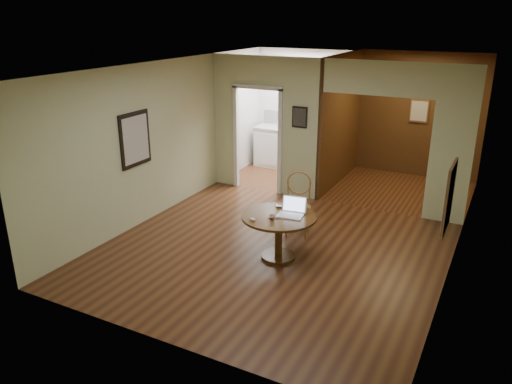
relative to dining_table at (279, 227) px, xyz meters
The scene contains 11 objects.
floor 0.54m from the dining_table, 158.28° to the left, with size 5.00×5.00×0.00m, color #452113.
room_shell 3.33m from the dining_table, 101.52° to the left, with size 5.20×7.50×5.00m.
dining_table is the anchor object (origin of this frame).
chair 0.98m from the dining_table, 96.46° to the left, with size 0.55×0.55×1.04m.
open_laptop 0.31m from the dining_table, 36.46° to the left, with size 0.40×0.36×0.26m.
closed_laptop 0.37m from the dining_table, 96.20° to the left, with size 0.31×0.20×0.02m, color #B7B7BC.
mouse 0.47m from the dining_table, 125.79° to the right, with size 0.10×0.06×0.04m, color white.
wine_glass 0.30m from the dining_table, 95.07° to the right, with size 0.08×0.08×0.09m, color white, non-canonical shape.
pen 0.25m from the dining_table, 97.88° to the right, with size 0.01×0.01×0.15m, color #0C1559.
kitchen_cabinet 4.54m from the dining_table, 109.68° to the left, with size 2.06×0.60×0.94m.
grocery_bag 4.45m from the dining_table, 104.65° to the left, with size 0.32×0.27×0.32m, color beige.
Camera 1 is at (2.98, -6.17, 3.48)m, focal length 35.00 mm.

